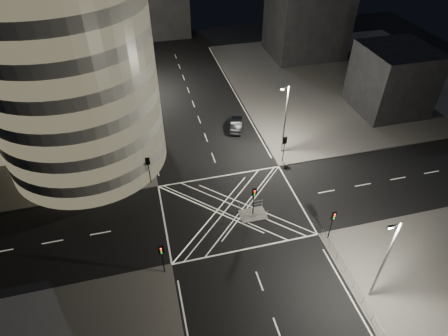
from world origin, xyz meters
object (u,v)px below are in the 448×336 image
object	(u,v)px
street_lamp_right_near	(384,259)
traffic_signal_fr	(284,145)
traffic_signal_nr	(333,220)
central_island	(253,214)
traffic_signal_nl	(162,254)
street_lamp_left_near	(137,125)
sedan	(236,124)
traffic_signal_fl	(148,166)
traffic_signal_island	(254,197)
street_lamp_right_far	(285,118)
street_lamp_left_far	(129,66)

from	to	relation	value
street_lamp_right_near	traffic_signal_fr	bearing A→B (deg)	91.75
traffic_signal_nr	central_island	bearing A→B (deg)	142.07
traffic_signal_nl	street_lamp_left_near	size ratio (longest dim) A/B	0.40
traffic_signal_nl	street_lamp_right_near	xyz separation A→B (m)	(18.24, -7.20, 2.63)
central_island	sedan	bearing A→B (deg)	80.54
traffic_signal_fl	traffic_signal_island	distance (m)	13.62
traffic_signal_fr	street_lamp_right_far	distance (m)	3.48
street_lamp_right_near	sedan	bearing A→B (deg)	98.49
street_lamp_right_far	street_lamp_right_near	bearing A→B (deg)	-90.00
traffic_signal_nr	street_lamp_right_near	world-z (taller)	street_lamp_right_near
street_lamp_left_near	sedan	size ratio (longest dim) A/B	2.10
traffic_signal_nr	street_lamp_right_far	size ratio (longest dim) A/B	0.40
traffic_signal_island	street_lamp_right_near	distance (m)	14.78
central_island	traffic_signal_fr	bearing A→B (deg)	50.67
street_lamp_right_far	street_lamp_right_near	world-z (taller)	same
traffic_signal_fr	street_lamp_left_far	distance (m)	29.63
traffic_signal_nl	traffic_signal_fr	world-z (taller)	same
central_island	traffic_signal_fr	size ratio (longest dim) A/B	0.75
traffic_signal_nr	sedan	bearing A→B (deg)	99.56
traffic_signal_island	street_lamp_right_far	size ratio (longest dim) A/B	0.40
street_lamp_right_far	sedan	distance (m)	9.69
traffic_signal_island	sedan	bearing A→B (deg)	80.54
central_island	street_lamp_left_near	world-z (taller)	street_lamp_left_near
traffic_signal_fr	traffic_signal_island	size ratio (longest dim) A/B	1.00
central_island	traffic_signal_nl	bearing A→B (deg)	-153.86
central_island	traffic_signal_nl	xyz separation A→B (m)	(-10.80, -5.30, 2.84)
traffic_signal_fl	street_lamp_left_near	world-z (taller)	street_lamp_left_near
central_island	street_lamp_right_far	size ratio (longest dim) A/B	0.30
traffic_signal_island	street_lamp_right_far	world-z (taller)	street_lamp_right_far
traffic_signal_nr	street_lamp_right_far	xyz separation A→B (m)	(0.64, 15.80, 2.63)
street_lamp_left_far	street_lamp_right_far	size ratio (longest dim) A/B	1.00
traffic_signal_fl	traffic_signal_nl	world-z (taller)	same
traffic_signal_fl	street_lamp_right_near	world-z (taller)	street_lamp_right_near
central_island	traffic_signal_island	distance (m)	2.84
central_island	traffic_signal_fl	xyz separation A→B (m)	(-10.80, 8.30, 2.84)
street_lamp_right_far	street_lamp_right_near	distance (m)	23.00
central_island	street_lamp_right_near	size ratio (longest dim) A/B	0.30
traffic_signal_fl	street_lamp_right_far	size ratio (longest dim) A/B	0.40
traffic_signal_fl	traffic_signal_nl	bearing A→B (deg)	-90.00
traffic_signal_nr	street_lamp_left_near	size ratio (longest dim) A/B	0.40
sedan	traffic_signal_fl	bearing A→B (deg)	52.34
traffic_signal_nr	street_lamp_right_near	bearing A→B (deg)	-84.96
traffic_signal_fl	sedan	distance (m)	16.75
traffic_signal_fl	street_lamp_right_near	size ratio (longest dim) A/B	0.40
street_lamp_left_near	street_lamp_right_near	xyz separation A→B (m)	(18.87, -26.00, 0.00)
traffic_signal_nr	traffic_signal_fl	bearing A→B (deg)	142.31
street_lamp_left_near	street_lamp_left_far	xyz separation A→B (m)	(0.00, 18.00, 0.00)
street_lamp_right_far	street_lamp_left_near	bearing A→B (deg)	170.97
traffic_signal_fl	sedan	size ratio (longest dim) A/B	0.84
traffic_signal_fl	street_lamp_right_far	xyz separation A→B (m)	(18.24, 2.20, 2.63)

